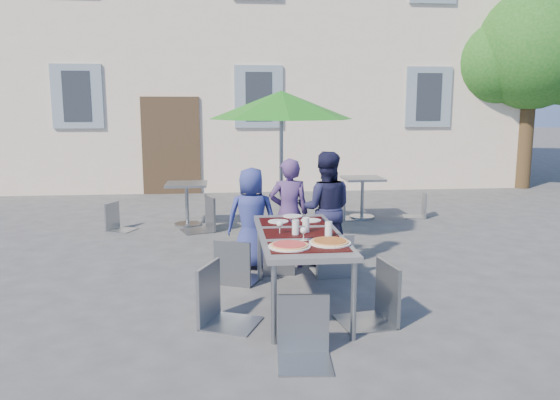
{
  "coord_description": "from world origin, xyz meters",
  "views": [
    {
      "loc": [
        -0.85,
        -5.12,
        1.98
      ],
      "look_at": [
        -0.2,
        0.96,
        0.93
      ],
      "focal_mm": 35.0,
      "sensor_mm": 36.0,
      "label": 1
    }
  ],
  "objects": [
    {
      "name": "tree",
      "position": [
        6.55,
        7.54,
        3.25
      ],
      "size": [
        3.6,
        3.0,
        4.7
      ],
      "color": "#43321C",
      "rests_on": "ground"
    },
    {
      "name": "chair_0",
      "position": [
        -0.72,
        0.83,
        0.57
      ],
      "size": [
        0.57,
        0.58,
        0.98
      ],
      "color": "gray",
      "rests_on": "ground"
    },
    {
      "name": "ground",
      "position": [
        0.0,
        0.0,
        0.0
      ],
      "size": [
        90.0,
        90.0,
        0.0
      ],
      "primitive_type": "plane",
      "color": "#404042",
      "rests_on": "ground"
    },
    {
      "name": "bg_chair_l_0",
      "position": [
        -2.56,
        3.76,
        0.5
      ],
      "size": [
        0.5,
        0.5,
        0.86
      ],
      "color": "gray",
      "rests_on": "ground"
    },
    {
      "name": "chair_3",
      "position": [
        -0.9,
        -0.31,
        0.63
      ],
      "size": [
        0.62,
        0.62,
        1.06
      ],
      "color": "#90949B",
      "rests_on": "ground"
    },
    {
      "name": "cafe_table_1",
      "position": [
        1.63,
        4.29,
        0.5
      ],
      "size": [
        0.69,
        0.69,
        0.74
      ],
      "color": "#A5A9AD",
      "rests_on": "ground"
    },
    {
      "name": "bg_chair_r_0",
      "position": [
        -1.16,
        3.56,
        0.63
      ],
      "size": [
        0.6,
        0.6,
        1.06
      ],
      "color": "slate",
      "rests_on": "ground"
    },
    {
      "name": "cafe_table_0",
      "position": [
        -1.45,
        3.98,
        0.49
      ],
      "size": [
        0.67,
        0.67,
        0.72
      ],
      "color": "#A5A9AD",
      "rests_on": "ground"
    },
    {
      "name": "patio_umbrella",
      "position": [
        -0.0,
        2.68,
        1.97
      ],
      "size": [
        2.07,
        2.07,
        2.2
      ],
      "color": "#A5A9AD",
      "rests_on": "ground"
    },
    {
      "name": "glassware",
      "position": [
        -0.06,
        -0.04,
        0.83
      ],
      "size": [
        0.52,
        0.4,
        0.15
      ],
      "color": "silver",
      "rests_on": "dining_table"
    },
    {
      "name": "dining_table",
      "position": [
        -0.1,
        0.06,
        0.7
      ],
      "size": [
        0.8,
        1.85,
        0.76
      ],
      "color": "#434347",
      "rests_on": "ground"
    },
    {
      "name": "chair_5",
      "position": [
        -0.23,
        -1.1,
        0.55
      ],
      "size": [
        0.45,
        0.46,
        0.95
      ],
      "color": "gray",
      "rests_on": "ground"
    },
    {
      "name": "child_1",
      "position": [
        -0.04,
        1.44,
        0.68
      ],
      "size": [
        0.51,
        0.34,
        1.36
      ],
      "primitive_type": "imported",
      "rotation": [
        0.0,
        0.0,
        3.11
      ],
      "color": "#4C3369",
      "rests_on": "ground"
    },
    {
      "name": "place_settings",
      "position": [
        -0.08,
        0.68,
        0.76
      ],
      "size": [
        0.62,
        0.49,
        0.01
      ],
      "color": "white",
      "rests_on": "dining_table"
    },
    {
      "name": "pizza_near_left",
      "position": [
        -0.28,
        -0.49,
        0.77
      ],
      "size": [
        0.38,
        0.38,
        0.03
      ],
      "color": "white",
      "rests_on": "dining_table"
    },
    {
      "name": "chair_4",
      "position": [
        0.55,
        -0.43,
        0.63
      ],
      "size": [
        0.54,
        0.53,
        1.06
      ],
      "color": "gray",
      "rests_on": "ground"
    },
    {
      "name": "child_0",
      "position": [
        -0.5,
        1.44,
        0.63
      ],
      "size": [
        0.64,
        0.44,
        1.25
      ],
      "primitive_type": "imported",
      "rotation": [
        0.0,
        0.0,
        3.07
      ],
      "color": "navy",
      "rests_on": "ground"
    },
    {
      "name": "building",
      "position": [
        -0.0,
        11.5,
        4.85
      ],
      "size": [
        13.6,
        8.2,
        11.1
      ],
      "color": "beige",
      "rests_on": "ground"
    },
    {
      "name": "pizza_near_right",
      "position": [
        0.1,
        -0.4,
        0.77
      ],
      "size": [
        0.38,
        0.38,
        0.03
      ],
      "color": "white",
      "rests_on": "dining_table"
    },
    {
      "name": "chair_1",
      "position": [
        -0.21,
        1.15,
        0.49
      ],
      "size": [
        0.38,
        0.39,
        0.85
      ],
      "color": "gray",
      "rests_on": "ground"
    },
    {
      "name": "bg_chair_r_1",
      "position": [
        2.68,
        4.25,
        0.5
      ],
      "size": [
        0.45,
        0.45,
        0.86
      ],
      "color": "gray",
      "rests_on": "ground"
    },
    {
      "name": "chair_2",
      "position": [
        0.43,
        1.0,
        0.57
      ],
      "size": [
        0.47,
        0.47,
        0.98
      ],
      "color": "#91959C",
      "rests_on": "ground"
    },
    {
      "name": "bg_chair_l_1",
      "position": [
        1.34,
        4.24,
        0.54
      ],
      "size": [
        0.45,
        0.44,
        0.93
      ],
      "color": "gray",
      "rests_on": "ground"
    },
    {
      "name": "child_2",
      "position": [
        0.42,
        1.47,
        0.72
      ],
      "size": [
        0.75,
        0.51,
        1.44
      ],
      "primitive_type": "imported",
      "rotation": [
        0.0,
        0.0,
        2.98
      ],
      "color": "#1B1C3B",
      "rests_on": "ground"
    }
  ]
}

